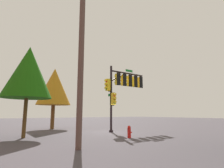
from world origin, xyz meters
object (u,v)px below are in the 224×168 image
Objects in this scene: utility_pole at (81,55)px; fire_hydrant at (129,132)px; signal_pole_assembly at (122,86)px; tree_near at (54,87)px; tree_mid at (28,72)px.

utility_pole is 10.70× the size of fire_hydrant.
signal_pole_assembly is 0.91× the size of tree_near.
signal_pole_assembly is 8.02m from tree_near.
fire_hydrant is (4.58, 1.75, -4.16)m from utility_pole.
tree_near reaches higher than signal_pole_assembly.
utility_pole reaches higher than fire_hydrant.
signal_pole_assembly is 7.38× the size of fire_hydrant.
fire_hydrant is 0.13× the size of tree_mid.
tree_mid is (-3.81, -6.25, -0.03)m from tree_near.
fire_hydrant is at bearing -34.53° from tree_mid.
tree_mid is at bearing 145.47° from fire_hydrant.
signal_pole_assembly is 8.99m from utility_pole.
tree_near is (-2.18, 10.37, 4.24)m from fire_hydrant.
utility_pole is 1.35× the size of tree_mid.
tree_near is (-4.64, 6.53, 0.31)m from signal_pole_assembly.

